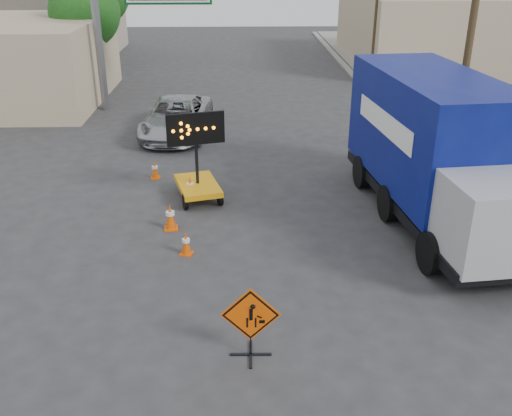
{
  "coord_description": "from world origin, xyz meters",
  "views": [
    {
      "loc": [
        0.05,
        -9.87,
        7.32
      ],
      "look_at": [
        0.43,
        2.35,
        1.7
      ],
      "focal_mm": 40.0,
      "sensor_mm": 36.0,
      "label": 1
    }
  ],
  "objects_px": {
    "pickup_truck": "(177,117)",
    "box_truck": "(436,158)",
    "construction_sign": "(251,321)",
    "arrow_board": "(198,180)"
  },
  "relations": [
    {
      "from": "arrow_board",
      "to": "pickup_truck",
      "type": "relative_size",
      "value": 0.51
    },
    {
      "from": "arrow_board",
      "to": "box_truck",
      "type": "xyz_separation_m",
      "value": [
        6.88,
        -1.65,
        1.23
      ]
    },
    {
      "from": "box_truck",
      "to": "arrow_board",
      "type": "bearing_deg",
      "value": 160.73
    },
    {
      "from": "construction_sign",
      "to": "arrow_board",
      "type": "relative_size",
      "value": 0.55
    },
    {
      "from": "box_truck",
      "to": "pickup_truck",
      "type": "bearing_deg",
      "value": 128.02
    },
    {
      "from": "pickup_truck",
      "to": "box_truck",
      "type": "xyz_separation_m",
      "value": [
        8.19,
        -8.52,
        1.1
      ]
    },
    {
      "from": "pickup_truck",
      "to": "box_truck",
      "type": "bearing_deg",
      "value": -41.32
    },
    {
      "from": "pickup_truck",
      "to": "arrow_board",
      "type": "bearing_deg",
      "value": -74.44
    },
    {
      "from": "pickup_truck",
      "to": "box_truck",
      "type": "distance_m",
      "value": 11.87
    },
    {
      "from": "construction_sign",
      "to": "arrow_board",
      "type": "height_order",
      "value": "arrow_board"
    }
  ]
}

